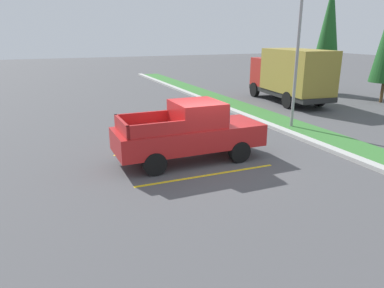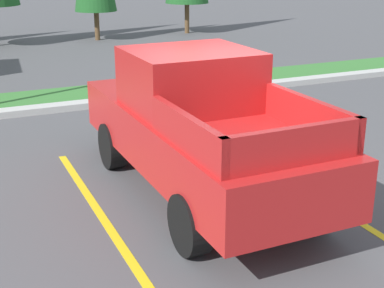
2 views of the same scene
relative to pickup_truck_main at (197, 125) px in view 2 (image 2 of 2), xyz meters
The scene contains 6 objects.
ground_plane 1.23m from the pickup_truck_main, 35.87° to the left, with size 120.00×120.00×0.00m, color #4C4C4F.
parking_line_near 1.86m from the pickup_truck_main, behind, with size 0.12×4.80×0.01m, color yellow.
parking_line_far 1.87m from the pickup_truck_main, ahead, with size 0.12×4.80×0.01m, color yellow.
curb_strip 5.50m from the pickup_truck_main, 84.32° to the left, with size 56.00×0.40×0.15m, color #B2B2AD.
grass_median 6.59m from the pickup_truck_main, 85.27° to the left, with size 56.00×1.80×0.06m, color #387533.
pickup_truck_main is the anchor object (origin of this frame).
Camera 2 is at (-3.78, -7.39, 3.43)m, focal length 52.13 mm.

